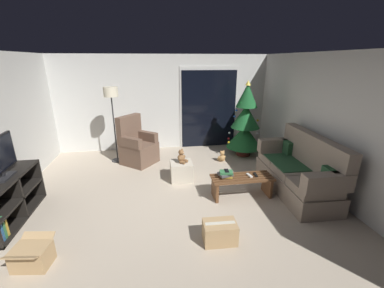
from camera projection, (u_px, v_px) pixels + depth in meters
The scene contains 20 objects.
ground_plane at pixel (175, 205), 4.22m from camera, with size 7.00×7.00×0.00m, color #B2A38E.
wall_back at pixel (164, 103), 6.68m from camera, with size 5.72×0.12×2.50m, color silver.
wall_right at pixel (340, 128), 4.24m from camera, with size 0.12×6.00×2.50m, color silver.
patio_door_frame at pixel (209, 108), 6.84m from camera, with size 1.60×0.02×2.20m, color silver.
patio_door_glass at pixel (209, 110), 6.84m from camera, with size 1.50×0.02×2.10m, color black.
couch at pixel (299, 171), 4.58m from camera, with size 0.85×1.97×1.08m.
coffee_table at pixel (242, 183), 4.44m from camera, with size 1.10×0.40×0.38m.
remote_white at pixel (249, 175), 4.43m from camera, with size 0.04×0.16×0.02m, color silver.
remote_black at pixel (256, 175), 4.45m from camera, with size 0.04×0.16×0.02m, color black.
book_stack at pixel (226, 174), 4.38m from camera, with size 0.27×0.24×0.11m.
cell_phone at pixel (227, 171), 4.37m from camera, with size 0.07×0.14×0.01m, color black.
christmas_tree at pixel (245, 123), 6.21m from camera, with size 0.90×0.90×1.90m.
armchair at pixel (137, 147), 5.87m from camera, with size 0.96×0.96×1.13m.
floor_lamp at pixel (111, 99), 5.62m from camera, with size 0.32×0.32×1.78m.
media_shelf at pixel (6, 202), 3.69m from camera, with size 0.40×1.40×0.71m.
ottoman at pixel (181, 171), 5.09m from camera, with size 0.44×0.44×0.38m, color beige.
teddy_bear_chestnut at pixel (182, 157), 4.98m from camera, with size 0.22×0.21×0.29m.
teddy_bear_honey_by_tree at pixel (222, 157), 6.02m from camera, with size 0.20×0.20×0.29m.
cardboard_box_open_near_shelf at pixel (32, 256), 2.94m from camera, with size 0.45×0.51×0.32m.
cardboard_box_taped_mid_floor at pixel (220, 232), 3.35m from camera, with size 0.46×0.32×0.29m.
Camera 1 is at (-0.28, -3.66, 2.35)m, focal length 23.18 mm.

